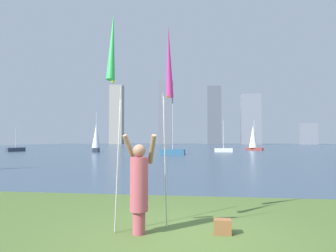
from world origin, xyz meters
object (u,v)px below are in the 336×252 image
(person, at_px, (139,185))
(sailboat_6, at_px, (224,150))
(sailboat_4, at_px, (16,149))
(bag, at_px, (222,227))
(sailboat_7, at_px, (253,138))
(sailboat_1, at_px, (173,151))
(kite_flag_left, at_px, (112,52))
(sailboat_5, at_px, (96,138))
(kite_flag_right, at_px, (169,65))

(person, height_order, sailboat_6, sailboat_6)
(sailboat_4, distance_m, sailboat_6, 29.43)
(bag, height_order, sailboat_7, sailboat_7)
(bag, distance_m, sailboat_7, 45.47)
(sailboat_6, relative_size, sailboat_7, 0.89)
(bag, distance_m, sailboat_1, 29.27)
(sailboat_1, bearing_deg, person, -84.59)
(kite_flag_left, bearing_deg, sailboat_4, 125.80)
(person, bearing_deg, sailboat_5, 99.10)
(sailboat_4, xyz_separation_m, sailboat_5, (12.18, -0.56, 1.57))
(sailboat_7, bearing_deg, kite_flag_right, -100.17)
(kite_flag_right, distance_m, sailboat_1, 28.73)
(kite_flag_right, xyz_separation_m, sailboat_5, (-14.36, 34.00, -1.38))
(person, height_order, bag, person)
(kite_flag_left, xyz_separation_m, sailboat_5, (-13.45, 34.97, -1.43))
(kite_flag_right, distance_m, sailboat_7, 45.08)
(kite_flag_left, relative_size, sailboat_1, 0.70)
(kite_flag_left, height_order, bag, kite_flag_left)
(kite_flag_left, bearing_deg, sailboat_7, 78.94)
(kite_flag_left, xyz_separation_m, sailboat_4, (-25.63, 35.53, -3.00))
(kite_flag_left, height_order, sailboat_6, sailboat_6)
(sailboat_5, xyz_separation_m, sailboat_6, (17.21, 2.13, -1.57))
(person, bearing_deg, kite_flag_left, -166.30)
(kite_flag_right, xyz_separation_m, sailboat_4, (-26.54, 34.56, -2.96))
(sailboat_4, relative_size, sailboat_5, 0.63)
(sailboat_5, height_order, sailboat_6, sailboat_5)
(sailboat_5, relative_size, sailboat_6, 1.25)
(sailboat_1, height_order, sailboat_5, sailboat_1)
(person, relative_size, sailboat_6, 0.42)
(kite_flag_right, relative_size, sailboat_4, 1.20)
(kite_flag_right, bearing_deg, sailboat_5, 112.89)
(kite_flag_right, relative_size, sailboat_7, 0.84)
(sailboat_4, relative_size, sailboat_7, 0.70)
(sailboat_6, xyz_separation_m, sailboat_7, (5.10, 8.23, 1.60))
(kite_flag_left, xyz_separation_m, sailboat_6, (3.76, 37.10, -3.00))
(person, distance_m, sailboat_6, 37.02)
(kite_flag_right, height_order, sailboat_7, sailboat_7)
(kite_flag_left, relative_size, sailboat_6, 0.94)
(sailboat_6, bearing_deg, sailboat_7, 58.21)
(kite_flag_right, distance_m, sailboat_6, 36.36)
(kite_flag_left, height_order, sailboat_5, sailboat_5)
(kite_flag_left, height_order, sailboat_4, kite_flag_left)
(sailboat_6, distance_m, sailboat_7, 9.81)
(kite_flag_left, xyz_separation_m, sailboat_1, (-2.30, 29.37, -2.95))
(sailboat_4, bearing_deg, sailboat_6, 3.06)
(person, height_order, sailboat_7, sailboat_7)
(kite_flag_left, height_order, kite_flag_right, kite_flag_right)
(person, distance_m, kite_flag_left, 2.47)
(sailboat_1, distance_m, sailboat_4, 24.12)
(sailboat_6, bearing_deg, sailboat_5, -172.96)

